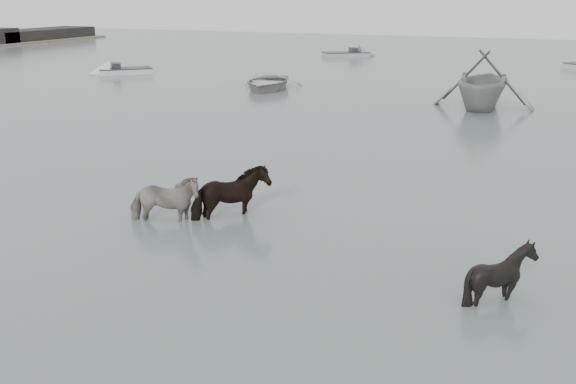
% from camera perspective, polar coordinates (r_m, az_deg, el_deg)
% --- Properties ---
extents(ground, '(140.00, 140.00, 0.00)m').
position_cam_1_polar(ground, '(14.25, 2.40, -4.14)').
color(ground, '#546460').
rests_on(ground, ground).
extents(pony_pinto, '(1.92, 1.38, 1.48)m').
position_cam_1_polar(pony_pinto, '(15.30, -10.98, -0.00)').
color(pony_pinto, black).
rests_on(pony_pinto, ground).
extents(pony_dark, '(1.71, 1.87, 1.59)m').
position_cam_1_polar(pony_dark, '(15.34, -5.04, 0.52)').
color(pony_dark, black).
rests_on(pony_dark, ground).
extents(pony_black, '(1.23, 1.10, 1.32)m').
position_cam_1_polar(pony_black, '(11.86, 18.49, -6.19)').
color(pony_black, black).
rests_on(pony_black, ground).
extents(rowboat_lead, '(4.23, 5.31, 0.99)m').
position_cam_1_polar(rowboat_lead, '(36.58, -1.87, 9.90)').
color(rowboat_lead, '#AFAEAA').
rests_on(rowboat_lead, ground).
extents(rowboat_trail, '(4.79, 5.52, 2.87)m').
position_cam_1_polar(rowboat_trail, '(31.45, 17.03, 9.68)').
color(rowboat_trail, gray).
rests_on(rowboat_trail, ground).
extents(skiff_outer, '(4.56, 4.45, 0.75)m').
position_cam_1_polar(skiff_outer, '(45.00, -14.29, 10.62)').
color(skiff_outer, silver).
rests_on(skiff_outer, ground).
extents(skiff_far, '(5.30, 4.27, 0.75)m').
position_cam_1_polar(skiff_far, '(55.84, 5.18, 12.28)').
color(skiff_far, '#959795').
rests_on(skiff_far, ground).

